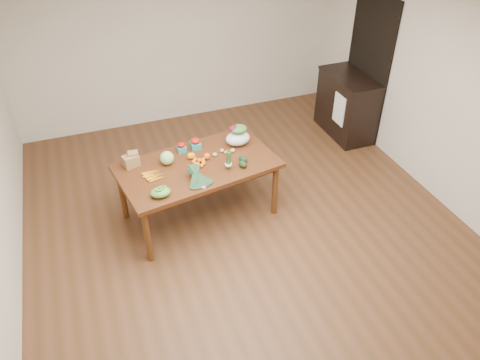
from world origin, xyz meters
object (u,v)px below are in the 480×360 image
object	(u,v)px
mandarin_cluster	(199,161)
salad_bag	(238,136)
cabbage	(167,158)
asparagus_bundle	(228,160)
kale_bunch	(199,177)
paper_bag	(131,160)
cabinet	(347,105)
dining_table	(199,190)

from	to	relation	value
mandarin_cluster	salad_bag	distance (m)	0.61
salad_bag	cabbage	bearing A→B (deg)	-172.78
cabbage	asparagus_bundle	distance (m)	0.70
mandarin_cluster	kale_bunch	size ratio (longest dim) A/B	0.45
paper_bag	cabbage	world-z (taller)	paper_bag
cabbage	mandarin_cluster	distance (m)	0.37
kale_bunch	salad_bag	distance (m)	0.89
cabbage	salad_bag	size ratio (longest dim) A/B	0.53
kale_bunch	salad_bag	world-z (taller)	salad_bag
cabinet	paper_bag	world-z (taller)	cabinet
kale_bunch	asparagus_bundle	world-z (taller)	asparagus_bundle
cabbage	asparagus_bundle	size ratio (longest dim) A/B	0.63
dining_table	cabinet	xyz separation A→B (m)	(2.66, 1.13, 0.10)
mandarin_cluster	cabinet	bearing A→B (deg)	23.16
dining_table	cabbage	size ratio (longest dim) A/B	11.17
mandarin_cluster	kale_bunch	distance (m)	0.37
kale_bunch	asparagus_bundle	xyz separation A→B (m)	(0.38, 0.14, 0.05)
paper_bag	salad_bag	distance (m)	1.28
mandarin_cluster	cabbage	bearing A→B (deg)	159.28
dining_table	salad_bag	xyz separation A→B (m)	(0.58, 0.24, 0.49)
paper_bag	asparagus_bundle	world-z (taller)	asparagus_bundle
paper_bag	salad_bag	bearing A→B (deg)	0.52
asparagus_bundle	salad_bag	bearing A→B (deg)	48.81
cabinet	salad_bag	xyz separation A→B (m)	(-2.08, -0.89, 0.40)
cabinet	salad_bag	bearing A→B (deg)	-156.95
dining_table	paper_bag	size ratio (longest dim) A/B	7.78
dining_table	paper_bag	world-z (taller)	paper_bag
mandarin_cluster	asparagus_bundle	bearing A→B (deg)	-37.40
cabbage	kale_bunch	size ratio (longest dim) A/B	0.40
paper_bag	mandarin_cluster	size ratio (longest dim) A/B	1.26
asparagus_bundle	mandarin_cluster	bearing A→B (deg)	133.10
cabinet	kale_bunch	distance (m)	3.13
cabbage	salad_bag	world-z (taller)	salad_bag
cabbage	asparagus_bundle	xyz separation A→B (m)	(0.62, -0.34, 0.05)
dining_table	asparagus_bundle	bearing A→B (deg)	-44.74
asparagus_bundle	paper_bag	bearing A→B (deg)	146.78
dining_table	asparagus_bundle	world-z (taller)	asparagus_bundle
cabinet	asparagus_bundle	size ratio (longest dim) A/B	4.08
dining_table	cabinet	size ratio (longest dim) A/B	1.74
dining_table	cabinet	bearing A→B (deg)	13.42
dining_table	kale_bunch	distance (m)	0.58
paper_bag	asparagus_bundle	distance (m)	1.10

